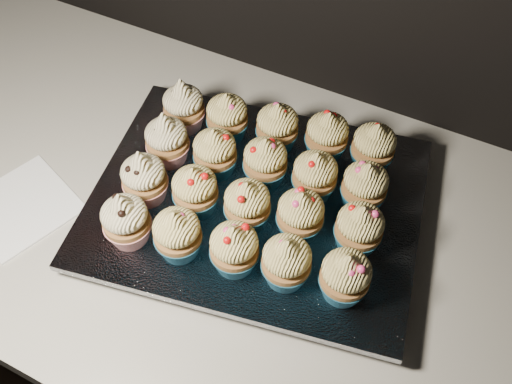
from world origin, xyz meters
TOP-DOWN VIEW (x-y plane):
  - cabinet at (0.00, 1.70)m, footprint 2.40×0.60m
  - worktop at (0.00, 1.70)m, footprint 2.44×0.64m
  - napkin at (-0.12, 1.57)m, footprint 0.18×0.18m
  - baking_tray at (0.19, 1.71)m, footprint 0.47×0.39m
  - foil_lining at (0.19, 1.71)m, footprint 0.51×0.43m
  - cupcake_0 at (0.06, 1.58)m, footprint 0.06×0.06m
  - cupcake_1 at (0.13, 1.60)m, footprint 0.06×0.06m
  - cupcake_2 at (0.21, 1.61)m, footprint 0.06×0.06m
  - cupcake_3 at (0.27, 1.62)m, footprint 0.06×0.06m
  - cupcake_4 at (0.35, 1.63)m, footprint 0.06×0.06m
  - cupcake_5 at (0.05, 1.65)m, footprint 0.06×0.06m
  - cupcake_6 at (0.12, 1.67)m, footprint 0.06×0.06m
  - cupcake_7 at (0.19, 1.68)m, footprint 0.06×0.06m
  - cupcake_8 at (0.26, 1.69)m, footprint 0.06×0.06m
  - cupcake_9 at (0.34, 1.71)m, footprint 0.06×0.06m
  - cupcake_10 at (0.04, 1.72)m, footprint 0.06×0.06m
  - cupcake_11 at (0.11, 1.74)m, footprint 0.06×0.06m
  - cupcake_12 at (0.18, 1.75)m, footprint 0.06×0.06m
  - cupcake_13 at (0.25, 1.76)m, footprint 0.06×0.06m
  - cupcake_14 at (0.32, 1.77)m, footprint 0.06×0.06m
  - cupcake_15 at (0.02, 1.79)m, footprint 0.06×0.06m
  - cupcake_16 at (0.09, 1.80)m, footprint 0.06×0.06m
  - cupcake_17 at (0.17, 1.82)m, footprint 0.06×0.06m
  - cupcake_18 at (0.24, 1.84)m, footprint 0.06×0.06m
  - cupcake_19 at (0.31, 1.85)m, footprint 0.06×0.06m

SIDE VIEW (x-z plane):
  - cabinet at x=0.00m, z-range 0.00..0.86m
  - worktop at x=0.00m, z-range 0.86..0.90m
  - napkin at x=-0.12m, z-range 0.90..0.90m
  - baking_tray at x=0.19m, z-range 0.90..0.92m
  - foil_lining at x=0.19m, z-range 0.92..0.93m
  - cupcake_1 at x=0.13m, z-range 0.93..1.01m
  - cupcake_2 at x=0.21m, z-range 0.93..1.01m
  - cupcake_3 at x=0.27m, z-range 0.93..1.01m
  - cupcake_4 at x=0.35m, z-range 0.93..1.01m
  - cupcake_6 at x=0.12m, z-range 0.93..1.01m
  - cupcake_7 at x=0.19m, z-range 0.93..1.01m
  - cupcake_8 at x=0.26m, z-range 0.93..1.01m
  - cupcake_9 at x=0.34m, z-range 0.93..1.01m
  - cupcake_11 at x=0.11m, z-range 0.93..1.01m
  - cupcake_12 at x=0.18m, z-range 0.93..1.01m
  - cupcake_13 at x=0.25m, z-range 0.93..1.01m
  - cupcake_14 at x=0.32m, z-range 0.93..1.01m
  - cupcake_16 at x=0.09m, z-range 0.93..1.01m
  - cupcake_17 at x=0.17m, z-range 0.93..1.01m
  - cupcake_18 at x=0.24m, z-range 0.93..1.01m
  - cupcake_19 at x=0.31m, z-range 0.93..1.01m
  - cupcake_0 at x=0.06m, z-range 0.93..1.02m
  - cupcake_5 at x=0.05m, z-range 0.93..1.02m
  - cupcake_10 at x=0.04m, z-range 0.93..1.02m
  - cupcake_15 at x=0.02m, z-range 0.93..1.02m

